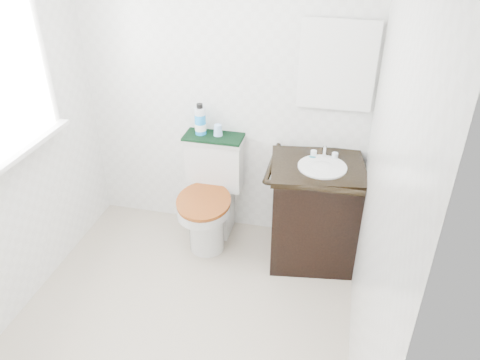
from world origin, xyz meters
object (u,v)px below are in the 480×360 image
at_px(vanity, 314,211).
at_px(trash_bin, 221,215).
at_px(cup, 218,130).
at_px(mouthwash_bottle, 200,120).
at_px(toilet, 211,199).

bearing_deg(vanity, trash_bin, 165.84).
xyz_separation_m(vanity, cup, (-0.78, 0.20, 0.48)).
bearing_deg(mouthwash_bottle, trash_bin, -1.70).
distance_m(toilet, vanity, 0.82).
relative_size(vanity, trash_bin, 3.48).
xyz_separation_m(mouthwash_bottle, cup, (0.14, 0.00, -0.07)).
xyz_separation_m(toilet, trash_bin, (0.04, 0.14, -0.24)).
height_order(toilet, mouthwash_bottle, mouthwash_bottle).
bearing_deg(toilet, mouthwash_bottle, 126.85).
bearing_deg(toilet, cup, 77.50).
xyz_separation_m(trash_bin, mouthwash_bottle, (-0.14, 0.00, 0.85)).
bearing_deg(trash_bin, mouthwash_bottle, 178.30).
distance_m(mouthwash_bottle, cup, 0.15).
height_order(toilet, trash_bin, toilet).
relative_size(trash_bin, cup, 3.04).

